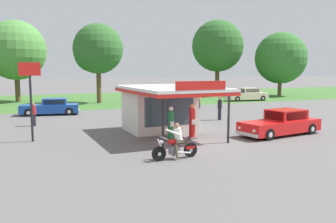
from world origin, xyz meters
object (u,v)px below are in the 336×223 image
(motorcycle_with_rider, at_px, (176,144))
(bystander_admiring_sedan, at_px, (199,100))
(bystander_leaning_by_kiosk, at_px, (220,108))
(roadside_pole_sign, at_px, (30,87))
(bystander_strolling_foreground, at_px, (34,114))
(gas_pump_nearside, at_px, (171,125))
(parked_car_second_row_spare, at_px, (247,95))
(parked_car_back_row_left, at_px, (51,107))
(featured_classic_sedan, at_px, (281,124))
(parked_car_back_row_centre_right, at_px, (173,98))
(gas_pump_offside, at_px, (192,123))

(motorcycle_with_rider, distance_m, bystander_admiring_sedan, 20.18)
(bystander_leaning_by_kiosk, distance_m, roadside_pole_sign, 14.09)
(bystander_strolling_foreground, bearing_deg, bystander_admiring_sedan, 17.70)
(gas_pump_nearside, xyz_separation_m, bystander_strolling_foreground, (-6.53, 8.41, -0.02))
(parked_car_second_row_spare, distance_m, roadside_pole_sign, 30.66)
(parked_car_back_row_left, height_order, bystander_leaning_by_kiosk, bystander_leaning_by_kiosk)
(gas_pump_nearside, bearing_deg, bystander_leaning_by_kiosk, 40.33)
(featured_classic_sedan, xyz_separation_m, parked_car_back_row_left, (-11.55, 15.40, -0.03))
(parked_car_back_row_centre_right, relative_size, roadside_pole_sign, 1.19)
(bystander_admiring_sedan, bearing_deg, bystander_leaning_by_kiosk, -107.77)
(gas_pump_nearside, relative_size, parked_car_second_row_spare, 0.34)
(gas_pump_nearside, distance_m, parked_car_second_row_spare, 26.87)
(gas_pump_offside, distance_m, featured_classic_sedan, 5.52)
(bystander_admiring_sedan, bearing_deg, featured_classic_sedan, -99.74)
(gas_pump_nearside, distance_m, bystander_admiring_sedan, 16.29)
(motorcycle_with_rider, height_order, parked_car_back_row_centre_right, motorcycle_with_rider)
(featured_classic_sedan, distance_m, bystander_admiring_sedan, 14.74)
(gas_pump_offside, bearing_deg, bystander_leaning_by_kiosk, 46.50)
(roadside_pole_sign, bearing_deg, parked_car_second_row_spare, 31.75)
(featured_classic_sedan, bearing_deg, roadside_pole_sign, 164.00)
(featured_classic_sedan, distance_m, parked_car_back_row_left, 19.25)
(gas_pump_offside, xyz_separation_m, featured_classic_sedan, (5.40, -1.09, -0.22))
(roadside_pole_sign, bearing_deg, parked_car_back_row_left, 79.75)
(parked_car_second_row_spare, relative_size, bystander_admiring_sedan, 3.35)
(bystander_leaning_by_kiosk, bearing_deg, featured_classic_sedan, -90.16)
(parked_car_back_row_left, bearing_deg, parked_car_second_row_spare, 10.88)
(gas_pump_nearside, relative_size, bystander_leaning_by_kiosk, 1.07)
(gas_pump_offside, distance_m, bystander_strolling_foreground, 11.50)
(gas_pump_nearside, distance_m, featured_classic_sedan, 6.80)
(motorcycle_with_rider, distance_m, bystander_strolling_foreground, 13.14)
(motorcycle_with_rider, relative_size, bystander_strolling_foreground, 1.37)
(parked_car_back_row_left, xyz_separation_m, bystander_leaning_by_kiosk, (11.57, -8.60, 0.31))
(featured_classic_sedan, distance_m, parked_car_second_row_spare, 23.52)
(gas_pump_offside, relative_size, parked_car_back_row_centre_right, 0.39)
(gas_pump_offside, distance_m, parked_car_second_row_spare, 25.96)
(parked_car_second_row_spare, bearing_deg, bystander_admiring_sedan, -151.02)
(gas_pump_offside, relative_size, motorcycle_with_rider, 0.89)
(gas_pump_offside, bearing_deg, roadside_pole_sign, 161.09)
(bystander_admiring_sedan, bearing_deg, parked_car_back_row_centre_right, 95.81)
(gas_pump_nearside, distance_m, roadside_pole_sign, 7.75)
(parked_car_back_row_centre_right, bearing_deg, bystander_strolling_foreground, -146.63)
(bystander_strolling_foreground, bearing_deg, bystander_leaning_by_kiosk, -11.48)
(motorcycle_with_rider, relative_size, parked_car_back_row_left, 0.42)
(gas_pump_nearside, relative_size, parked_car_back_row_centre_right, 0.37)
(motorcycle_with_rider, height_order, bystander_admiring_sedan, bystander_admiring_sedan)
(gas_pump_nearside, height_order, bystander_strolling_foreground, gas_pump_nearside)
(motorcycle_with_rider, bearing_deg, bystander_strolling_foreground, 112.79)
(parked_car_back_row_left, distance_m, parked_car_back_row_centre_right, 14.15)
(gas_pump_offside, bearing_deg, gas_pump_nearside, -180.00)
(motorcycle_with_rider, relative_size, bystander_leaning_by_kiosk, 1.24)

